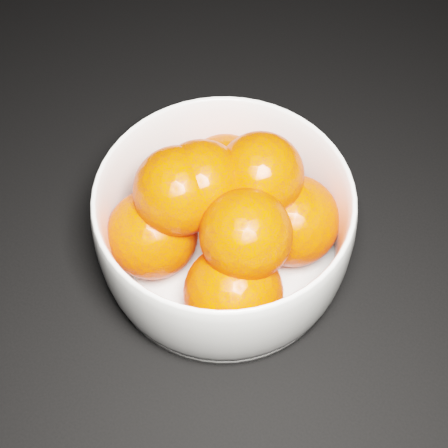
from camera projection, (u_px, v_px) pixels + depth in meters
The scene contains 2 objects.
bowl at pixel (224, 227), 0.54m from camera, with size 0.22×0.22×0.11m.
orange_pile at pixel (225, 216), 0.52m from camera, with size 0.17×0.18×0.12m.
Camera 1 is at (0.01, 0.00, 0.50)m, focal length 50.00 mm.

